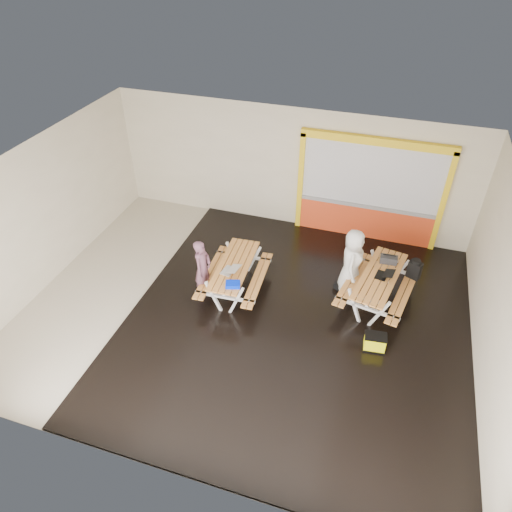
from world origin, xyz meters
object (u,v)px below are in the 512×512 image
(picnic_table_right, at_px, (379,282))
(laptop_left, at_px, (230,270))
(fluke_bag, at_px, (375,342))
(dark_case, at_px, (344,287))
(picnic_table_left, at_px, (235,271))
(laptop_right, at_px, (384,275))
(blue_pouch, at_px, (233,284))
(person_left, at_px, (203,269))
(backpack, at_px, (415,269))
(toolbox, at_px, (389,259))
(person_right, at_px, (352,262))

(picnic_table_right, bearing_deg, laptop_left, -164.71)
(fluke_bag, bearing_deg, dark_case, 118.26)
(picnic_table_left, relative_size, laptop_right, 4.85)
(dark_case, bearing_deg, picnic_table_right, -14.31)
(laptop_right, bearing_deg, blue_pouch, -157.22)
(person_left, distance_m, backpack, 4.95)
(picnic_table_right, bearing_deg, person_left, -165.42)
(toolbox, xyz_separation_m, fluke_bag, (0.01, -2.04, -0.70))
(laptop_right, xyz_separation_m, fluke_bag, (0.06, -1.48, -0.67))
(blue_pouch, distance_m, toolbox, 3.72)
(person_left, height_order, laptop_right, person_left)
(backpack, bearing_deg, toolbox, -175.80)
(blue_pouch, xyz_separation_m, backpack, (3.83, 1.93, -0.09))
(blue_pouch, xyz_separation_m, toolbox, (3.21, 1.88, 0.07))
(blue_pouch, distance_m, fluke_bag, 3.28)
(laptop_left, height_order, backpack, backpack)
(picnic_table_right, relative_size, toolbox, 5.95)
(picnic_table_right, height_order, laptop_right, laptop_right)
(person_right, xyz_separation_m, backpack, (1.44, 0.32, -0.12))
(blue_pouch, bearing_deg, laptop_right, 22.78)
(laptop_left, xyz_separation_m, dark_case, (2.53, 1.10, -0.76))
(picnic_table_right, distance_m, laptop_left, 3.43)
(blue_pouch, distance_m, backpack, 4.28)
(person_right, height_order, dark_case, person_right)
(blue_pouch, height_order, dark_case, blue_pouch)
(picnic_table_left, relative_size, person_left, 1.44)
(person_right, height_order, blue_pouch, person_right)
(person_left, distance_m, person_right, 3.49)
(person_right, bearing_deg, dark_case, 117.57)
(picnic_table_right, height_order, backpack, backpack)
(picnic_table_right, distance_m, backpack, 0.95)
(blue_pouch, relative_size, fluke_bag, 0.65)
(person_left, distance_m, laptop_left, 0.65)
(laptop_left, xyz_separation_m, blue_pouch, (0.23, -0.45, -0.01))
(toolbox, distance_m, fluke_bag, 2.15)
(person_left, distance_m, laptop_right, 4.14)
(person_left, height_order, fluke_bag, person_left)
(picnic_table_right, bearing_deg, person_right, 159.81)
(person_left, distance_m, blue_pouch, 0.92)
(person_right, distance_m, toolbox, 0.86)
(picnic_table_right, xyz_separation_m, dark_case, (-0.78, 0.20, -0.53))
(picnic_table_left, distance_m, person_left, 0.79)
(picnic_table_right, xyz_separation_m, blue_pouch, (-3.08, -1.35, 0.22))
(fluke_bag, bearing_deg, picnic_table_left, 165.48)
(picnic_table_right, xyz_separation_m, fluke_bag, (0.14, -1.51, -0.41))
(person_right, distance_m, backpack, 1.48)
(person_right, relative_size, toolbox, 4.22)
(backpack, xyz_separation_m, dark_case, (-1.53, -0.38, -0.65))
(laptop_left, bearing_deg, backpack, 20.06)
(laptop_right, xyz_separation_m, toolbox, (0.05, 0.55, 0.04))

